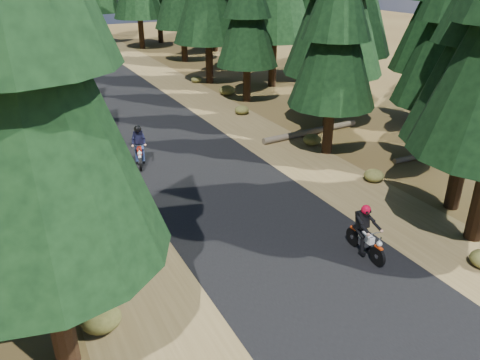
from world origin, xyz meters
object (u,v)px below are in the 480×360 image
rider_lead (366,240)px  rider_follow (140,152)px  log_near (311,132)px  log_far (424,155)px

rider_lead → rider_follow: size_ratio=0.91×
log_near → rider_follow: size_ratio=2.89×
log_near → rider_lead: 10.93m
log_far → rider_lead: size_ratio=1.90×
rider_lead → rider_follow: bearing=-64.5°
log_far → log_near: bearing=121.2°
rider_lead → log_far: bearing=-144.3°
log_near → rider_lead: rider_lead is taller
rider_follow → log_near: bearing=-165.6°
log_far → rider_follow: size_ratio=1.72×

